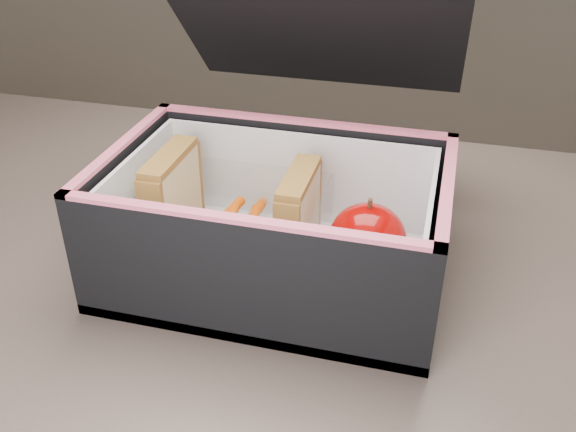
% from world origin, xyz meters
% --- Properties ---
extents(kitchen_table, '(1.20, 0.80, 0.75)m').
position_xyz_m(kitchen_table, '(0.00, 0.00, 0.66)').
color(kitchen_table, brown).
rests_on(kitchen_table, ground).
extents(lunch_bag, '(0.32, 0.36, 0.27)m').
position_xyz_m(lunch_bag, '(0.00, 0.03, 0.82)').
color(lunch_bag, black).
rests_on(lunch_bag, kitchen_table).
extents(plastic_tub, '(0.18, 0.13, 0.07)m').
position_xyz_m(plastic_tub, '(-0.04, 0.03, 0.80)').
color(plastic_tub, white).
rests_on(plastic_tub, lunch_bag).
extents(sandwich_left, '(0.03, 0.09, 0.10)m').
position_xyz_m(sandwich_left, '(-0.11, 0.03, 0.82)').
color(sandwich_left, beige).
rests_on(sandwich_left, plastic_tub).
extents(sandwich_right, '(0.02, 0.09, 0.10)m').
position_xyz_m(sandwich_right, '(0.03, 0.03, 0.82)').
color(sandwich_right, beige).
rests_on(sandwich_right, plastic_tub).
extents(carrot_sticks, '(0.05, 0.15, 0.03)m').
position_xyz_m(carrot_sticks, '(-0.04, 0.02, 0.78)').
color(carrot_sticks, '#D65600').
rests_on(carrot_sticks, plastic_tub).
extents(paper_napkin, '(0.11, 0.11, 0.01)m').
position_xyz_m(paper_napkin, '(0.09, 0.03, 0.77)').
color(paper_napkin, white).
rests_on(paper_napkin, lunch_bag).
extents(red_apple, '(0.08, 0.08, 0.08)m').
position_xyz_m(red_apple, '(0.09, 0.02, 0.81)').
color(red_apple, '#7E0400').
rests_on(red_apple, paper_napkin).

